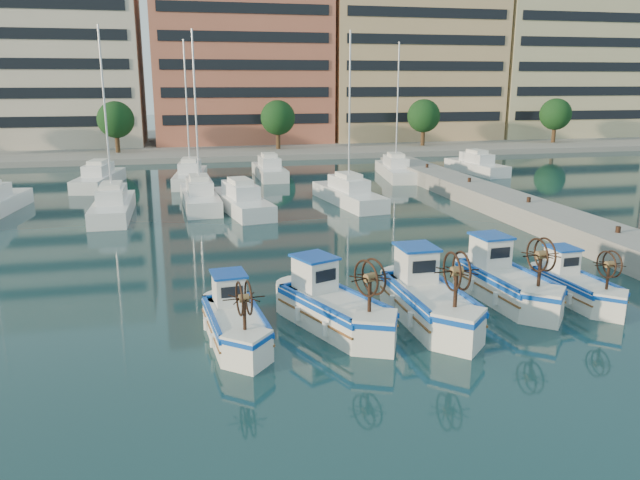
{
  "coord_description": "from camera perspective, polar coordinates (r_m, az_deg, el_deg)",
  "views": [
    {
      "loc": [
        -7.37,
        -19.24,
        8.23
      ],
      "look_at": [
        -1.56,
        6.57,
        1.5
      ],
      "focal_mm": 35.0,
      "sensor_mm": 36.0,
      "label": 1
    }
  ],
  "objects": [
    {
      "name": "fishing_boat_d",
      "position": [
        25.13,
        16.52,
        -3.49
      ],
      "size": [
        2.3,
        4.84,
        2.97
      ],
      "rotation": [
        0.0,
        0.0,
        0.08
      ],
      "color": "white",
      "rests_on": "ground"
    },
    {
      "name": "yacht_marina",
      "position": [
        47.7,
        -7.27,
        4.86
      ],
      "size": [
        42.1,
        22.21,
        11.5
      ],
      "color": "white",
      "rests_on": "ground"
    },
    {
      "name": "quay",
      "position": [
        34.86,
        23.47,
        0.43
      ],
      "size": [
        3.0,
        60.0,
        1.2
      ],
      "primitive_type": "cube",
      "color": "gray",
      "rests_on": "ground"
    },
    {
      "name": "fishing_boat_e",
      "position": [
        26.04,
        22.29,
        -3.72
      ],
      "size": [
        1.81,
        3.93,
        2.41
      ],
      "rotation": [
        0.0,
        0.0,
        0.06
      ],
      "color": "white",
      "rests_on": "ground"
    },
    {
      "name": "fishing_boat_c",
      "position": [
        22.39,
        9.82,
        -5.18
      ],
      "size": [
        2.11,
        4.98,
        3.09
      ],
      "rotation": [
        0.0,
        0.0,
        0.02
      ],
      "color": "white",
      "rests_on": "ground"
    },
    {
      "name": "fishing_boat_a",
      "position": [
        20.68,
        -7.79,
        -7.21
      ],
      "size": [
        2.01,
        4.17,
        2.56
      ],
      "rotation": [
        0.0,
        0.0,
        0.09
      ],
      "color": "white",
      "rests_on": "ground"
    },
    {
      "name": "waterfront",
      "position": [
        85.95,
        -1.61,
        16.18
      ],
      "size": [
        180.0,
        40.0,
        25.6
      ],
      "color": "gray",
      "rests_on": "ground"
    },
    {
      "name": "ground",
      "position": [
        22.19,
        7.74,
        -7.64
      ],
      "size": [
        300.0,
        300.0,
        0.0
      ],
      "primitive_type": "plane",
      "color": "#1A4144",
      "rests_on": "ground"
    },
    {
      "name": "fishing_boat_b",
      "position": [
        21.5,
        1.15,
        -5.94
      ],
      "size": [
        3.41,
        4.82,
        2.91
      ],
      "rotation": [
        0.0,
        0.0,
        0.38
      ],
      "color": "white",
      "rests_on": "ground"
    }
  ]
}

